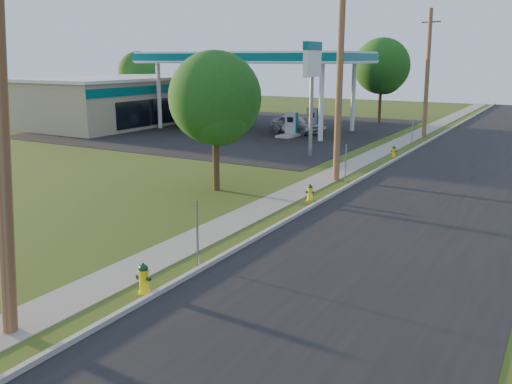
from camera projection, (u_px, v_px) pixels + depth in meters
ground_plane at (81, 325)px, 12.30m from camera, size 140.00×140.00×0.00m
road at (399, 235)px, 18.53m from camera, size 8.00×120.00×0.02m
curb at (294, 217)px, 20.45m from camera, size 0.15×120.00×0.15m
sidewalk at (254, 212)px, 21.32m from camera, size 1.50×120.00×0.03m
forecourt at (234, 128)px, 46.97m from camera, size 26.00×28.00×0.02m
utility_pole_near at (0, 115)px, 10.60m from camera, size 1.40×0.32×9.48m
utility_pole_mid at (340, 79)px, 25.70m from camera, size 1.40×0.32×9.80m
utility_pole_far at (427, 73)px, 40.88m from camera, size 1.40×0.32×9.50m
sign_post_near at (197, 234)px, 15.48m from camera, size 0.05×0.04×2.00m
sign_post_mid at (346, 165)px, 25.40m from camera, size 0.05×0.04×2.00m
sign_post_far at (412, 135)px, 35.66m from camera, size 0.05×0.04×2.00m
gas_canopy at (254, 58)px, 44.59m from camera, size 18.18×9.18×6.40m
fuel_pump_nw at (197, 120)px, 46.33m from camera, size 1.20×3.20×1.90m
fuel_pump_ne at (291, 127)px, 41.97m from camera, size 1.20×3.20×1.90m
fuel_pump_sw at (223, 116)px, 49.69m from camera, size 1.20×3.20×1.90m
fuel_pump_se at (313, 122)px, 45.33m from camera, size 1.20×3.20×1.90m
convenience_store at (137, 99)px, 51.79m from camera, size 10.40×22.40×4.25m
price_pylon at (312, 66)px, 32.10m from camera, size 0.34×2.04×6.85m
tree_verge at (216, 102)px, 23.84m from camera, size 4.13×4.13×6.26m
tree_lot at (383, 68)px, 49.70m from camera, size 5.12×5.12×7.77m
tree_back at (138, 73)px, 60.22m from camera, size 4.39×4.39×6.66m
hydrant_near at (144, 278)px, 13.87m from camera, size 0.42×0.38×0.83m
hydrant_mid at (310, 192)px, 23.01m from camera, size 0.37×0.33×0.71m
hydrant_far at (394, 152)px, 33.11m from camera, size 0.36×0.33×0.71m
car_red at (212, 118)px, 48.04m from camera, size 5.67×3.44×1.47m
car_silver at (294, 124)px, 43.51m from camera, size 4.57×2.63×1.46m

